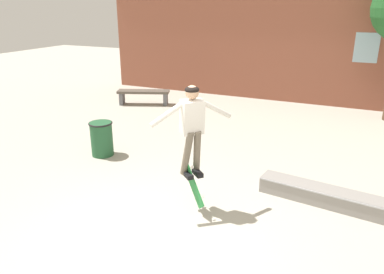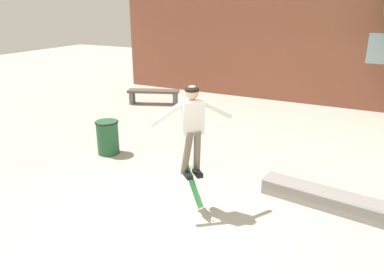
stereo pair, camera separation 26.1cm
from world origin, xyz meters
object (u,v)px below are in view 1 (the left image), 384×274
Objects in this scene: park_bench at (144,94)px; skate_ledge at (321,195)px; trash_bin at (102,138)px; skater at (192,123)px; skateboard_flipping at (193,184)px.

park_bench is 0.83× the size of skate_ledge.
skate_ledge is at bearing -2.38° from trash_bin.
skateboard_flipping is at bearing -13.48° from skater.
trash_bin is 1.02× the size of skateboard_flipping.
trash_bin is at bearing -174.70° from skate_ledge.
park_bench is 7.09m from skater.
skater reaches higher than park_bench.
park_bench is at bearing 109.65° from trash_bin.
park_bench is 4.47m from trash_bin.
trash_bin reaches higher than park_bench.
skateboard_flipping is (-1.86, -1.19, 0.36)m from skate_ledge.
skate_ledge is 2.75× the size of trash_bin.
park_bench reaches higher than skate_ledge.
park_bench is 1.20× the size of skater.
park_bench is 2.29× the size of trash_bin.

